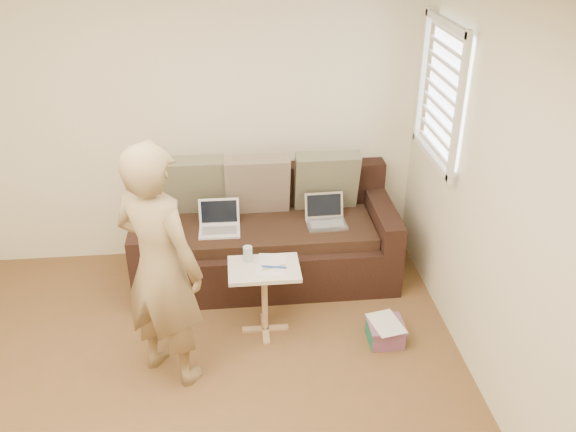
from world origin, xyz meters
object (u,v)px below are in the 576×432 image
object	(u,v)px
person	(160,267)
drinking_glass	(248,254)
side_table	(265,299)
laptop_silver	(327,225)
sofa	(265,233)
laptop_white	(220,232)
striped_box	(385,332)

from	to	relation	value
person	drinking_glass	bearing A→B (deg)	-105.12
side_table	person	bearing A→B (deg)	-151.29
laptop_silver	drinking_glass	bearing A→B (deg)	-141.72
laptop_silver	person	size ratio (longest dim) A/B	0.19
sofa	person	distance (m)	1.45
laptop_silver	laptop_white	bearing A→B (deg)	179.77
side_table	drinking_glass	size ratio (longest dim) A/B	4.83
side_table	drinking_glass	bearing A→B (deg)	138.46
laptop_white	person	bearing A→B (deg)	-108.63
drinking_glass	striped_box	world-z (taller)	drinking_glass
drinking_glass	side_table	bearing A→B (deg)	-41.54
sofa	drinking_glass	world-z (taller)	sofa
laptop_white	person	world-z (taller)	person
laptop_silver	side_table	world-z (taller)	laptop_silver
laptop_silver	side_table	bearing A→B (deg)	-132.16
person	drinking_glass	distance (m)	0.79
laptop_silver	person	distance (m)	1.69
side_table	drinking_glass	xyz separation A→B (m)	(-0.11, 0.10, 0.35)
person	side_table	xyz separation A→B (m)	(0.69, 0.38, -0.59)
sofa	side_table	xyz separation A→B (m)	(-0.06, -0.77, -0.14)
laptop_white	side_table	bearing A→B (deg)	-62.63
sofa	laptop_white	bearing A→B (deg)	-162.66
striped_box	drinking_glass	bearing A→B (deg)	162.09
striped_box	sofa	bearing A→B (deg)	129.68
laptop_silver	person	world-z (taller)	person
person	striped_box	bearing A→B (deg)	-139.09
laptop_silver	side_table	xyz separation A→B (m)	(-0.58, -0.68, -0.23)
striped_box	laptop_silver	bearing A→B (deg)	109.26
laptop_silver	laptop_white	distance (m)	0.90
person	drinking_glass	world-z (taller)	person
laptop_silver	drinking_glass	distance (m)	0.91
drinking_glass	laptop_white	bearing A→B (deg)	110.98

